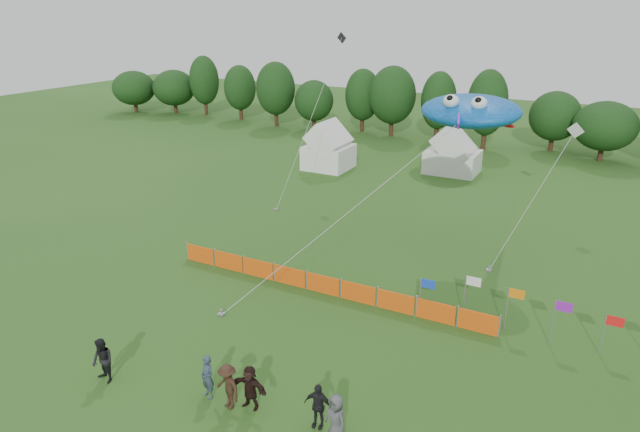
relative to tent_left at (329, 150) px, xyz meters
The scene contains 15 objects.
ground 32.20m from the tent_left, 68.46° to the right, with size 160.00×160.00×0.00m, color #234C16.
treeline 20.28m from the tent_left, 48.24° to the left, with size 104.57×8.78×8.36m.
tent_left is the anchor object (origin of this frame).
tent_right 11.07m from the tent_left, 20.45° to the left, with size 4.57×3.66×3.23m.
barrier_fence 24.18m from the tent_left, 63.55° to the right, with size 17.90×0.06×1.00m.
flag_row 29.60m from the tent_left, 44.94° to the right, with size 10.73×0.62×2.19m.
spectator_a 32.89m from the tent_left, 70.85° to the right, with size 0.64×0.42×1.76m, color #2D3C4B.
spectator_b 32.91m from the tent_left, 78.51° to the right, with size 0.91×0.71×1.88m, color black.
spectator_c 33.39m from the tent_left, 69.22° to the right, with size 1.18×0.68×1.83m, color #311E13.
spectator_d 34.14m from the tent_left, 63.49° to the right, with size 1.02×0.42×1.74m, color black.
spectator_e 34.87m from the tent_left, 62.44° to the right, with size 0.90×0.58×1.83m, color #46464B.
spectator_f 33.27m from the tent_left, 67.85° to the right, with size 1.61×0.51×1.74m, color black.
stingray_kite 20.86m from the tent_left, 38.52° to the right, with size 11.82×21.47×9.59m.
small_kite_white 21.25m from the tent_left, 21.50° to the right, with size 3.38×10.86×6.88m.
small_kite_dark 8.51m from the tent_left, 70.96° to the right, with size 1.25×9.55×12.09m.
Camera 1 is at (11.20, -15.09, 14.06)m, focal length 32.00 mm.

